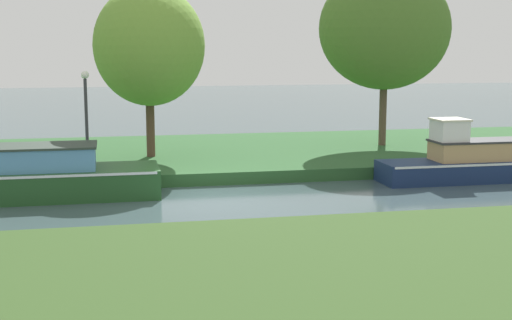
{
  "coord_description": "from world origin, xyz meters",
  "views": [
    {
      "loc": [
        -2.83,
        -19.45,
        4.24
      ],
      "look_at": [
        1.49,
        1.2,
        0.9
      ],
      "focal_mm": 49.85,
      "sensor_mm": 36.0,
      "label": 1
    }
  ],
  "objects_px": {
    "willow_tree_centre": "(149,46)",
    "lamp_post": "(86,109)",
    "navy_narrowboat": "(500,161)",
    "willow_tree_right": "(386,29)"
  },
  "relations": [
    {
      "from": "navy_narrowboat",
      "to": "willow_tree_centre",
      "type": "distance_m",
      "value": 12.32
    },
    {
      "from": "navy_narrowboat",
      "to": "willow_tree_centre",
      "type": "bearing_deg",
      "value": 158.65
    },
    {
      "from": "willow_tree_right",
      "to": "willow_tree_centre",
      "type": "bearing_deg",
      "value": -170.71
    },
    {
      "from": "lamp_post",
      "to": "willow_tree_centre",
      "type": "bearing_deg",
      "value": 48.99
    },
    {
      "from": "navy_narrowboat",
      "to": "willow_tree_right",
      "type": "distance_m",
      "value": 7.45
    },
    {
      "from": "willow_tree_centre",
      "to": "willow_tree_right",
      "type": "xyz_separation_m",
      "value": [
        9.22,
        1.51,
        0.67
      ]
    },
    {
      "from": "willow_tree_centre",
      "to": "willow_tree_right",
      "type": "distance_m",
      "value": 9.36
    },
    {
      "from": "willow_tree_right",
      "to": "lamp_post",
      "type": "bearing_deg",
      "value": -160.81
    },
    {
      "from": "willow_tree_centre",
      "to": "lamp_post",
      "type": "relative_size",
      "value": 1.91
    },
    {
      "from": "willow_tree_centre",
      "to": "willow_tree_right",
      "type": "bearing_deg",
      "value": 9.29
    }
  ]
}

